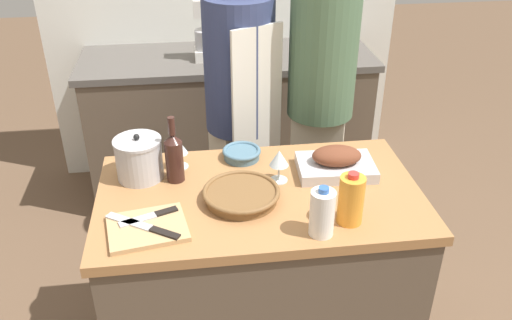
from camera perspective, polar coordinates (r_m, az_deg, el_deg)
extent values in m
cube|color=brown|center=(2.34, 0.35, -12.89)|extent=(1.19, 0.69, 0.84)
cube|color=#A37042|center=(2.06, 0.38, -3.87)|extent=(1.22, 0.71, 0.04)
cube|color=brown|center=(3.51, -2.83, 3.48)|extent=(1.72, 0.58, 0.88)
cube|color=#56514C|center=(3.33, -3.03, 10.60)|extent=(1.77, 0.60, 0.04)
cube|color=#BCBCC1|center=(2.19, 8.39, -0.76)|extent=(0.31, 0.23, 0.04)
ellipsoid|color=brown|center=(2.16, 8.49, 0.44)|extent=(0.20, 0.14, 0.07)
cylinder|color=brown|center=(2.00, -1.55, -3.80)|extent=(0.26, 0.26, 0.04)
torus|color=brown|center=(1.99, -1.56, -3.35)|extent=(0.29, 0.29, 0.02)
cube|color=tan|center=(1.89, -11.37, -7.02)|extent=(0.30, 0.26, 0.02)
cylinder|color=#B7B7BC|center=(2.15, -12.19, 0.01)|extent=(0.18, 0.18, 0.15)
cylinder|color=#B7B7BC|center=(2.11, -12.42, 1.95)|extent=(0.19, 0.19, 0.01)
sphere|color=black|center=(2.11, -12.48, 2.38)|extent=(0.02, 0.02, 0.02)
cylinder|color=slate|center=(2.26, -1.51, 0.57)|extent=(0.15, 0.15, 0.04)
torus|color=slate|center=(2.25, -1.52, 0.96)|extent=(0.16, 0.16, 0.02)
cylinder|color=orange|center=(1.88, 9.97, -4.16)|extent=(0.09, 0.09, 0.18)
cylinder|color=red|center=(1.83, 10.24, -1.62)|extent=(0.04, 0.04, 0.02)
cylinder|color=white|center=(1.81, 6.98, -5.57)|extent=(0.08, 0.08, 0.17)
cylinder|color=#3360B2|center=(1.76, 7.16, -3.15)|extent=(0.04, 0.04, 0.02)
cylinder|color=#381E19|center=(2.11, -8.57, -0.12)|extent=(0.07, 0.07, 0.17)
cone|color=#381E19|center=(2.06, -8.78, 2.29)|extent=(0.07, 0.07, 0.03)
cylinder|color=#381E19|center=(2.04, -8.89, 3.57)|extent=(0.03, 0.03, 0.07)
cylinder|color=silver|center=(2.23, -8.02, -0.67)|extent=(0.07, 0.07, 0.00)
cylinder|color=silver|center=(2.21, -8.08, 0.04)|extent=(0.01, 0.01, 0.06)
cone|color=silver|center=(2.18, -8.19, 1.45)|extent=(0.07, 0.07, 0.06)
cylinder|color=silver|center=(2.12, 2.39, -2.12)|extent=(0.07, 0.07, 0.00)
cylinder|color=silver|center=(2.10, 2.41, -1.31)|extent=(0.01, 0.01, 0.07)
cone|color=silver|center=(2.07, 2.45, 0.22)|extent=(0.07, 0.07, 0.06)
cube|color=#B7B7BC|center=(1.92, -13.21, -6.32)|extent=(0.17, 0.13, 0.01)
cube|color=black|center=(1.84, -9.59, -7.59)|extent=(0.11, 0.08, 0.01)
cube|color=#B7B7BC|center=(1.92, -12.36, -6.18)|extent=(0.13, 0.08, 0.01)
cube|color=black|center=(1.94, -9.42, -5.37)|extent=(0.08, 0.05, 0.01)
cube|color=silver|center=(3.27, -4.84, 11.08)|extent=(0.18, 0.14, 0.06)
cylinder|color=#B7B7BC|center=(3.24, -5.31, 12.52)|extent=(0.13, 0.13, 0.11)
cube|color=silver|center=(3.23, -3.79, 13.26)|extent=(0.05, 0.08, 0.19)
cube|color=silver|center=(3.19, -5.05, 15.66)|extent=(0.17, 0.08, 0.10)
cylinder|color=maroon|center=(3.32, 9.06, 11.57)|extent=(0.06, 0.06, 0.11)
cylinder|color=black|center=(3.30, 9.15, 12.66)|extent=(0.03, 0.03, 0.02)
cylinder|color=#234C28|center=(3.29, -0.01, 12.10)|extent=(0.06, 0.06, 0.15)
cylinder|color=black|center=(3.26, -0.01, 13.49)|extent=(0.03, 0.03, 0.02)
cube|color=beige|center=(2.96, -1.57, -3.21)|extent=(0.33, 0.28, 0.78)
cylinder|color=navy|center=(2.63, -1.79, 9.98)|extent=(0.34, 0.34, 0.65)
cube|color=silver|center=(2.58, 0.11, 5.03)|extent=(0.25, 0.12, 0.83)
cube|color=beige|center=(2.94, 6.20, -2.70)|extent=(0.30, 0.25, 0.87)
cylinder|color=#4C6B4C|center=(2.60, 7.17, 12.15)|extent=(0.32, 0.32, 0.72)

